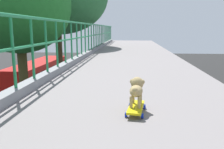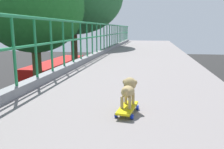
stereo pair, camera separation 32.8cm
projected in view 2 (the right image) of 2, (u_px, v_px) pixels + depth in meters
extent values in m
cube|color=black|center=(113.00, 133.00, 2.23)|extent=(3.31, 0.06, 0.00)
cylinder|color=#217E49|center=(14.00, 52.00, 3.39)|extent=(0.04, 0.04, 1.02)
cylinder|color=#217E49|center=(36.00, 48.00, 4.01)|extent=(0.04, 0.04, 1.02)
cylinder|color=#217E49|center=(51.00, 46.00, 4.64)|extent=(0.04, 0.04, 1.02)
cylinder|color=#217E49|center=(63.00, 44.00, 5.26)|extent=(0.04, 0.04, 1.02)
cylinder|color=#217E49|center=(73.00, 42.00, 5.88)|extent=(0.04, 0.04, 1.02)
cylinder|color=#217E49|center=(81.00, 41.00, 6.51)|extent=(0.04, 0.04, 1.02)
cylinder|color=#217E49|center=(87.00, 40.00, 7.13)|extent=(0.04, 0.04, 1.02)
cylinder|color=#217E49|center=(92.00, 39.00, 7.76)|extent=(0.04, 0.04, 1.02)
cylinder|color=#217E49|center=(97.00, 38.00, 8.38)|extent=(0.04, 0.04, 1.02)
cylinder|color=#217E49|center=(101.00, 37.00, 9.00)|extent=(0.04, 0.04, 1.02)
cylinder|color=#217E49|center=(104.00, 37.00, 9.63)|extent=(0.04, 0.04, 1.02)
cylinder|color=#217E49|center=(107.00, 36.00, 10.25)|extent=(0.04, 0.04, 1.02)
cylinder|color=#217E49|center=(110.00, 36.00, 10.88)|extent=(0.04, 0.04, 1.02)
cylinder|color=#217E49|center=(112.00, 36.00, 11.50)|extent=(0.04, 0.04, 1.02)
cylinder|color=#217E49|center=(114.00, 35.00, 12.13)|extent=(0.04, 0.04, 1.02)
cylinder|color=#217E49|center=(116.00, 35.00, 12.75)|extent=(0.04, 0.04, 1.02)
cylinder|color=#217E49|center=(118.00, 35.00, 13.37)|extent=(0.04, 0.04, 1.02)
cylinder|color=#217E49|center=(119.00, 34.00, 14.00)|extent=(0.04, 0.04, 1.02)
cylinder|color=#217E49|center=(121.00, 34.00, 14.62)|extent=(0.04, 0.04, 1.02)
cylinder|color=#217E49|center=(122.00, 34.00, 15.25)|extent=(0.04, 0.04, 1.02)
cylinder|color=#217E49|center=(123.00, 34.00, 15.87)|extent=(0.04, 0.04, 1.02)
cylinder|color=#217E49|center=(124.00, 33.00, 16.49)|extent=(0.04, 0.04, 1.02)
cylinder|color=#217E49|center=(125.00, 33.00, 17.12)|extent=(0.04, 0.04, 1.02)
cylinder|color=#217E49|center=(126.00, 33.00, 17.74)|extent=(0.04, 0.04, 1.02)
cylinder|color=#217E49|center=(127.00, 33.00, 18.37)|extent=(0.04, 0.04, 1.02)
cube|color=red|center=(58.00, 74.00, 24.64)|extent=(2.51, 11.10, 2.75)
cube|color=black|center=(57.00, 69.00, 24.55)|extent=(2.53, 10.22, 0.70)
cylinder|color=black|center=(80.00, 78.00, 28.42)|extent=(0.28, 0.96, 0.96)
cylinder|color=black|center=(61.00, 77.00, 28.83)|extent=(0.28, 0.96, 0.96)
cylinder|color=black|center=(57.00, 93.00, 21.71)|extent=(0.28, 0.96, 0.96)
cylinder|color=black|center=(33.00, 92.00, 22.12)|extent=(0.28, 0.96, 0.96)
cylinder|color=#4F4422|center=(40.00, 108.00, 9.78)|extent=(0.36, 0.36, 6.15)
ellipsoid|color=#26722D|center=(33.00, 6.00, 8.98)|extent=(3.94, 3.94, 3.63)
cylinder|color=brown|center=(75.00, 82.00, 13.68)|extent=(0.36, 0.36, 6.55)
cube|color=gold|center=(127.00, 108.00, 2.71)|extent=(0.22, 0.50, 0.02)
cylinder|color=#0F27B6|center=(138.00, 108.00, 2.84)|extent=(0.03, 0.06, 0.06)
cylinder|color=#0F27B6|center=(123.00, 106.00, 2.89)|extent=(0.03, 0.06, 0.06)
cylinder|color=#0F27B6|center=(132.00, 117.00, 2.55)|extent=(0.03, 0.06, 0.06)
cylinder|color=#0F27B6|center=(116.00, 115.00, 2.60)|extent=(0.03, 0.06, 0.06)
cylinder|color=tan|center=(133.00, 99.00, 2.80)|extent=(0.04, 0.04, 0.14)
cylinder|color=tan|center=(126.00, 98.00, 2.82)|extent=(0.04, 0.04, 0.14)
cylinder|color=tan|center=(130.00, 103.00, 2.63)|extent=(0.04, 0.04, 0.14)
cylinder|color=tan|center=(122.00, 102.00, 2.65)|extent=(0.04, 0.04, 0.14)
ellipsoid|color=tan|center=(128.00, 91.00, 2.70)|extent=(0.18, 0.26, 0.14)
sphere|color=tan|center=(130.00, 84.00, 2.79)|extent=(0.15, 0.15, 0.15)
ellipsoid|color=tan|center=(131.00, 83.00, 2.86)|extent=(0.06, 0.08, 0.05)
sphere|color=tan|center=(135.00, 82.00, 2.77)|extent=(0.06, 0.06, 0.06)
sphere|color=tan|center=(125.00, 82.00, 2.80)|extent=(0.06, 0.06, 0.06)
sphere|color=tan|center=(125.00, 91.00, 2.57)|extent=(0.07, 0.07, 0.07)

